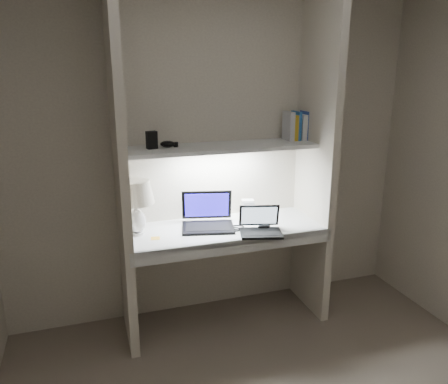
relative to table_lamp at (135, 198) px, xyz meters
name	(u,v)px	position (x,y,z in m)	size (l,w,h in m)	color
back_wall	(214,156)	(0.64, 0.22, 0.22)	(3.20, 0.01, 2.50)	beige
alcove_panel_left	(121,171)	(-0.09, -0.05, 0.22)	(0.06, 0.55, 2.50)	beige
alcove_panel_right	(316,157)	(1.37, -0.05, 0.22)	(0.06, 0.55, 2.50)	beige
desk	(225,229)	(0.64, -0.05, -0.28)	(1.40, 0.55, 0.04)	white
desk_apron	(237,246)	(0.64, -0.31, -0.31)	(1.46, 0.03, 0.10)	silver
shelf	(221,147)	(0.64, 0.04, 0.32)	(1.40, 0.36, 0.03)	silver
strip_light	(221,150)	(0.64, 0.04, 0.29)	(0.60, 0.04, 0.01)	white
table_lamp	(135,198)	(0.00, 0.00, 0.00)	(0.27, 0.27, 0.39)	white
laptop_main	(207,219)	(0.52, 0.00, -0.21)	(0.44, 0.40, 0.25)	black
laptop_netbook	(260,227)	(0.84, -0.24, -0.22)	(0.35, 0.32, 0.19)	black
speaker	(248,208)	(0.88, 0.12, -0.20)	(0.10, 0.07, 0.14)	silver
mouse	(264,227)	(0.90, -0.19, -0.25)	(0.10, 0.06, 0.04)	black
cable_coil	(238,227)	(0.72, -0.11, -0.26)	(0.10, 0.10, 0.01)	black
sticky_note	(155,238)	(0.11, -0.12, -0.26)	(0.06, 0.06, 0.00)	yellow
book_row	(298,126)	(1.29, 0.11, 0.43)	(0.21, 0.15, 0.22)	silver
shelf_box	(152,140)	(0.14, 0.06, 0.39)	(0.07, 0.05, 0.12)	black
shelf_gadget	(168,144)	(0.26, 0.08, 0.35)	(0.11, 0.08, 0.05)	black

